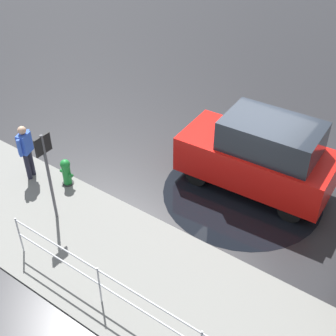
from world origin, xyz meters
TOP-DOWN VIEW (x-y plane):
  - ground_plane at (0.00, 0.00)m, footprint 60.00×60.00m
  - kerb_strip at (0.00, 4.20)m, footprint 24.00×3.20m
  - moving_hatchback at (-0.33, 0.08)m, footprint 3.99×1.91m
  - fire_hydrant at (3.76, 2.89)m, footprint 0.42×0.31m
  - pedestrian at (4.79, 3.23)m, footprint 0.34×0.54m
  - metal_railing at (-0.66, 5.19)m, footprint 7.05×0.04m
  - sign_post at (3.08, 3.95)m, footprint 0.07×0.44m
  - puddle_patch at (-0.18, 0.52)m, footprint 4.12×4.12m

SIDE VIEW (x-z plane):
  - ground_plane at x=0.00m, z-range 0.00..0.00m
  - puddle_patch at x=-0.18m, z-range 0.00..0.01m
  - kerb_strip at x=0.00m, z-range 0.00..0.04m
  - fire_hydrant at x=3.76m, z-range 0.00..0.80m
  - metal_railing at x=-0.66m, z-range 0.20..1.25m
  - pedestrian at x=4.79m, z-range 0.15..1.77m
  - moving_hatchback at x=-0.33m, z-range 0.00..2.06m
  - sign_post at x=3.08m, z-range 0.38..2.78m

